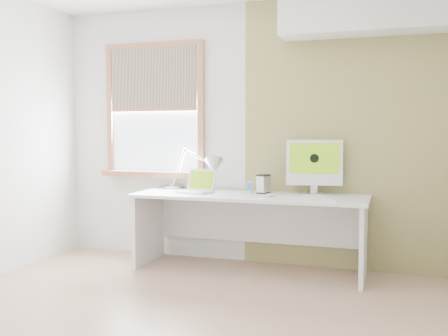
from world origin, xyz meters
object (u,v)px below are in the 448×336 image
at_px(desk_lamp, 206,169).
at_px(external_drive, 263,184).
at_px(desk, 250,214).
at_px(laptop, 198,187).
at_px(imac, 314,164).

relative_size(desk_lamp, external_drive, 4.03).
distance_m(desk_lamp, external_drive, 0.61).
bearing_deg(desk, laptop, -174.55).
relative_size(laptop, imac, 0.70).
xyz_separation_m(desk_lamp, imac, (1.07, 0.05, 0.07)).
height_order(desk_lamp, laptop, desk_lamp).
distance_m(desk, external_drive, 0.32).
relative_size(external_drive, imac, 0.34).
xyz_separation_m(external_drive, imac, (0.47, 0.06, 0.20)).
distance_m(desk, desk_lamp, 0.65).
bearing_deg(desk, imac, 15.06).
height_order(laptop, external_drive, laptop).
height_order(desk, laptop, laptop).
bearing_deg(desk, desk_lamp, 168.09).
bearing_deg(desk_lamp, desk, -11.91).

